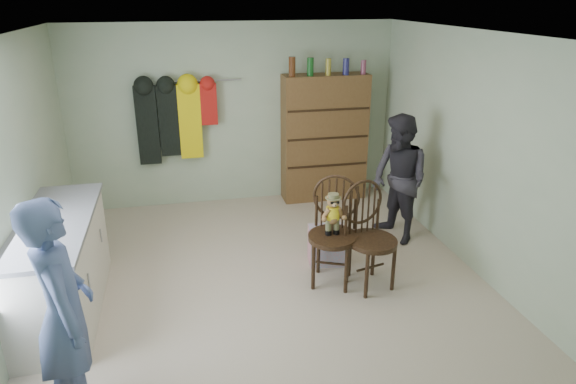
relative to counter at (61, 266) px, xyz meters
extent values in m
plane|color=beige|center=(1.95, 0.00, -0.47)|extent=(5.00, 5.00, 0.00)
plane|color=#B7C8A7|center=(1.95, 2.50, 0.78)|extent=(4.50, 0.00, 4.50)
plane|color=#B7C8A7|center=(-0.30, 0.00, 0.78)|extent=(0.00, 5.00, 5.00)
plane|color=#B7C8A7|center=(4.20, 0.00, 0.78)|extent=(0.00, 5.00, 5.00)
plane|color=white|center=(1.95, 0.00, 2.03)|extent=(5.00, 5.00, 0.00)
cube|color=silver|center=(0.00, 0.00, -0.02)|extent=(0.60, 1.80, 0.90)
cube|color=slate|center=(0.00, 0.00, 0.45)|extent=(0.64, 1.86, 0.04)
cylinder|color=#99999E|center=(0.31, -0.45, 0.07)|extent=(0.02, 0.02, 0.14)
cylinder|color=#99999E|center=(0.31, 0.45, 0.07)|extent=(0.02, 0.02, 0.14)
cylinder|color=#3D2615|center=(2.61, -0.07, 0.05)|extent=(0.66, 0.66, 0.05)
cylinder|color=#3D2615|center=(2.38, -0.15, -0.22)|extent=(0.04, 0.04, 0.50)
cylinder|color=#3D2615|center=(2.69, -0.29, -0.22)|extent=(0.04, 0.04, 0.50)
cylinder|color=#3D2615|center=(2.53, 0.16, -0.22)|extent=(0.04, 0.04, 0.50)
cylinder|color=#3D2615|center=(2.83, 0.03, -0.22)|extent=(0.04, 0.04, 0.50)
torus|color=#3D2615|center=(2.69, 0.12, 0.41)|extent=(0.46, 0.23, 0.49)
cylinder|color=#3D2615|center=(2.50, 0.19, 0.25)|extent=(0.03, 0.03, 0.33)
cylinder|color=#3D2615|center=(2.87, 0.02, 0.25)|extent=(0.03, 0.03, 0.33)
cylinder|color=yellow|center=(2.61, -0.04, 0.31)|extent=(0.14, 0.14, 0.13)
cylinder|color=#475128|center=(2.61, -0.04, 0.18)|extent=(0.08, 0.08, 0.20)
sphere|color=#9E7042|center=(2.61, -0.04, 0.44)|extent=(0.12, 0.12, 0.12)
cylinder|color=#475128|center=(2.61, -0.04, 0.50)|extent=(0.11, 0.11, 0.04)
cube|color=black|center=(2.61, -0.10, 0.45)|extent=(0.09, 0.01, 0.02)
cylinder|color=#3D2615|center=(2.97, -0.22, 0.04)|extent=(0.60, 0.60, 0.05)
cylinder|color=#3D2615|center=(2.85, -0.42, -0.23)|extent=(0.04, 0.04, 0.49)
cylinder|color=#3D2615|center=(3.17, -0.34, -0.23)|extent=(0.04, 0.04, 0.49)
cylinder|color=#3D2615|center=(2.77, -0.10, -0.23)|extent=(0.04, 0.04, 0.49)
cylinder|color=#3D2615|center=(3.08, -0.01, -0.23)|extent=(0.04, 0.04, 0.49)
torus|color=#3D2615|center=(2.92, -0.03, 0.40)|extent=(0.47, 0.15, 0.48)
cylinder|color=#3D2615|center=(2.73, -0.10, 0.23)|extent=(0.03, 0.03, 0.33)
cylinder|color=#3D2615|center=(3.11, 0.01, 0.23)|extent=(0.03, 0.03, 0.33)
cube|color=#E5727A|center=(2.68, 0.37, -0.27)|extent=(0.43, 0.35, 0.41)
imported|color=#4F6091|center=(0.31, -1.40, 0.37)|extent=(0.55, 0.70, 1.68)
imported|color=#2D2B33|center=(3.67, 0.75, 0.30)|extent=(0.78, 0.89, 1.55)
cube|color=brown|center=(3.20, 2.30, 0.43)|extent=(1.20, 0.38, 1.80)
cube|color=#3D2615|center=(3.20, 2.11, 0.08)|extent=(1.16, 0.02, 0.03)
cube|color=#3D2615|center=(3.20, 2.11, 0.48)|extent=(1.16, 0.02, 0.03)
cube|color=#3D2615|center=(3.20, 2.11, 0.88)|extent=(1.16, 0.02, 0.03)
cylinder|color=#592D14|center=(2.70, 2.20, 1.46)|extent=(0.09, 0.09, 0.26)
cylinder|color=#19591E|center=(2.95, 2.20, 1.45)|extent=(0.09, 0.09, 0.24)
cylinder|color=#A59933|center=(3.20, 2.20, 1.44)|extent=(0.07, 0.07, 0.22)
cylinder|color=navy|center=(3.45, 2.20, 1.44)|extent=(0.09, 0.09, 0.22)
cylinder|color=#8C3F59|center=(3.70, 2.20, 1.42)|extent=(0.07, 0.07, 0.19)
cylinder|color=#99999E|center=(1.55, 2.44, 1.28)|extent=(1.00, 0.02, 0.02)
cube|color=black|center=(0.77, 2.38, 0.72)|extent=(0.28, 0.10, 1.05)
cube|color=black|center=(1.05, 2.38, 0.77)|extent=(0.26, 0.10, 0.95)
cube|color=yellow|center=(1.33, 2.38, 0.75)|extent=(0.30, 0.10, 1.00)
cube|color=red|center=(1.59, 2.38, 0.97)|extent=(0.22, 0.10, 0.55)
camera|label=1|loc=(1.14, -4.54, 2.36)|focal=32.00mm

